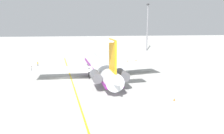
{
  "coord_description": "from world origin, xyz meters",
  "views": [
    {
      "loc": [
        66.63,
        7.69,
        17.54
      ],
      "look_at": [
        -0.5,
        15.26,
        3.12
      ],
      "focal_mm": 35.19,
      "sensor_mm": 36.0,
      "label": 1
    }
  ],
  "objects_px": {
    "ground_crew_near_nose": "(31,68)",
    "safety_cone_wingtip": "(127,61)",
    "ground_crew_near_tail": "(38,63)",
    "light_mast": "(147,25)",
    "safety_cone_nose": "(174,100)",
    "main_jetliner": "(100,67)",
    "safety_cone_tail": "(136,60)"
  },
  "relations": [
    {
      "from": "safety_cone_wingtip",
      "to": "light_mast",
      "type": "distance_m",
      "value": 40.33
    },
    {
      "from": "safety_cone_nose",
      "to": "ground_crew_near_nose",
      "type": "bearing_deg",
      "value": -131.62
    },
    {
      "from": "safety_cone_nose",
      "to": "ground_crew_near_tail",
      "type": "bearing_deg",
      "value": -137.86
    },
    {
      "from": "ground_crew_near_tail",
      "to": "safety_cone_wingtip",
      "type": "height_order",
      "value": "ground_crew_near_tail"
    },
    {
      "from": "ground_crew_near_nose",
      "to": "safety_cone_wingtip",
      "type": "height_order",
      "value": "ground_crew_near_nose"
    },
    {
      "from": "ground_crew_near_nose",
      "to": "safety_cone_nose",
      "type": "xyz_separation_m",
      "value": [
        34.58,
        38.92,
        -0.78
      ]
    },
    {
      "from": "ground_crew_near_nose",
      "to": "safety_cone_nose",
      "type": "distance_m",
      "value": 52.07
    },
    {
      "from": "ground_crew_near_tail",
      "to": "safety_cone_nose",
      "type": "distance_m",
      "value": 57.22
    },
    {
      "from": "ground_crew_near_nose",
      "to": "light_mast",
      "type": "relative_size",
      "value": 0.06
    },
    {
      "from": "safety_cone_nose",
      "to": "safety_cone_wingtip",
      "type": "bearing_deg",
      "value": -177.65
    },
    {
      "from": "ground_crew_near_tail",
      "to": "safety_cone_nose",
      "type": "relative_size",
      "value": 3.22
    },
    {
      "from": "ground_crew_near_nose",
      "to": "ground_crew_near_tail",
      "type": "distance_m",
      "value": 7.86
    },
    {
      "from": "ground_crew_near_tail",
      "to": "safety_cone_tail",
      "type": "distance_m",
      "value": 41.39
    },
    {
      "from": "main_jetliner",
      "to": "safety_cone_tail",
      "type": "distance_m",
      "value": 33.3
    },
    {
      "from": "ground_crew_near_tail",
      "to": "light_mast",
      "type": "relative_size",
      "value": 0.07
    },
    {
      "from": "ground_crew_near_tail",
      "to": "light_mast",
      "type": "distance_m",
      "value": 67.76
    },
    {
      "from": "ground_crew_near_nose",
      "to": "safety_cone_wingtip",
      "type": "bearing_deg",
      "value": -7.69
    },
    {
      "from": "ground_crew_near_nose",
      "to": "safety_cone_wingtip",
      "type": "xyz_separation_m",
      "value": [
        -13.08,
        36.96,
        -0.78
      ]
    },
    {
      "from": "safety_cone_nose",
      "to": "light_mast",
      "type": "xyz_separation_m",
      "value": [
        -80.97,
        15.68,
        14.34
      ]
    },
    {
      "from": "main_jetliner",
      "to": "safety_cone_tail",
      "type": "xyz_separation_m",
      "value": [
        -28.08,
        17.59,
        -3.35
      ]
    },
    {
      "from": "safety_cone_nose",
      "to": "light_mast",
      "type": "distance_m",
      "value": 83.71
    },
    {
      "from": "ground_crew_near_nose",
      "to": "safety_cone_tail",
      "type": "distance_m",
      "value": 43.93
    },
    {
      "from": "ground_crew_near_nose",
      "to": "safety_cone_tail",
      "type": "xyz_separation_m",
      "value": [
        -15.01,
        41.28,
        -0.78
      ]
    },
    {
      "from": "main_jetliner",
      "to": "safety_cone_nose",
      "type": "bearing_deg",
      "value": -152.05
    },
    {
      "from": "safety_cone_nose",
      "to": "light_mast",
      "type": "bearing_deg",
      "value": 169.04
    },
    {
      "from": "ground_crew_near_nose",
      "to": "ground_crew_near_tail",
      "type": "relative_size",
      "value": 0.94
    },
    {
      "from": "ground_crew_near_tail",
      "to": "safety_cone_nose",
      "type": "height_order",
      "value": "ground_crew_near_tail"
    },
    {
      "from": "ground_crew_near_nose",
      "to": "light_mast",
      "type": "height_order",
      "value": "light_mast"
    },
    {
      "from": "ground_crew_near_nose",
      "to": "light_mast",
      "type": "distance_m",
      "value": 72.92
    },
    {
      "from": "safety_cone_tail",
      "to": "ground_crew_near_nose",
      "type": "bearing_deg",
      "value": -70.02
    },
    {
      "from": "ground_crew_near_tail",
      "to": "safety_cone_tail",
      "type": "xyz_separation_m",
      "value": [
        -7.17,
        40.75,
        -0.85
      ]
    },
    {
      "from": "ground_crew_near_tail",
      "to": "safety_cone_wingtip",
      "type": "distance_m",
      "value": 36.81
    }
  ]
}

